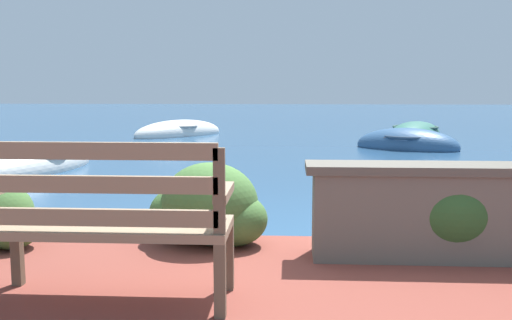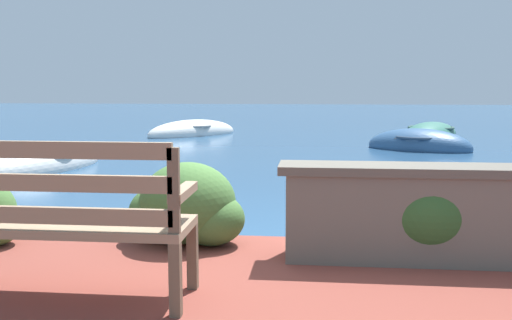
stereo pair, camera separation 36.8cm
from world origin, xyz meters
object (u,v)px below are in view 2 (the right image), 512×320
object	(u,v)px
rowboat_mid	(419,146)
rowboat_outer	(431,134)
rowboat_far	(193,133)
park_bench	(68,217)
rowboat_nearest	(43,165)

from	to	relation	value
rowboat_mid	rowboat_outer	world-z (taller)	rowboat_mid
rowboat_mid	rowboat_outer	xyz separation A→B (m)	(0.92, 3.43, -0.01)
rowboat_outer	rowboat_far	bearing A→B (deg)	115.58
park_bench	rowboat_outer	size ratio (longest dim) A/B	0.42
park_bench	rowboat_far	world-z (taller)	park_bench
park_bench	rowboat_nearest	distance (m)	7.16
rowboat_nearest	rowboat_outer	bearing A→B (deg)	-34.70
rowboat_mid	park_bench	bearing A→B (deg)	96.45
rowboat_mid	rowboat_far	size ratio (longest dim) A/B	0.85
park_bench	rowboat_mid	size ratio (longest dim) A/B	0.52
rowboat_mid	rowboat_far	bearing A→B (deg)	-1.84
rowboat_nearest	rowboat_mid	xyz separation A→B (m)	(7.02, 3.81, 0.01)
rowboat_nearest	rowboat_outer	size ratio (longest dim) A/B	0.92
park_bench	rowboat_nearest	size ratio (longest dim) A/B	0.46
rowboat_nearest	rowboat_outer	distance (m)	10.75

